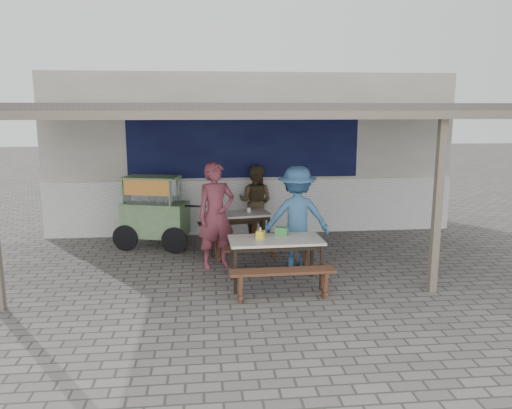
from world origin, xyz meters
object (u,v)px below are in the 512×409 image
at_px(bench_right_wall, 269,253).
at_px(condiment_bowl, 219,211).
at_px(table_right, 276,244).
at_px(bench_left_wall, 231,227).
at_px(donation_box, 282,231).
at_px(bench_right_street, 283,277).
at_px(vendor_cart, 154,209).
at_px(patron_right_table, 297,217).
at_px(tissue_box, 260,235).
at_px(table_left, 237,217).
at_px(patron_wall_side, 256,202).
at_px(condiment_jar, 249,210).
at_px(patron_street_side, 216,215).
at_px(bench_left_street, 245,242).

xyz_separation_m(bench_right_wall, condiment_bowl, (-0.79, 1.46, 0.44)).
height_order(table_right, bench_right_wall, table_right).
xyz_separation_m(bench_left_wall, bench_right_wall, (0.55, -1.99, 0.01)).
xyz_separation_m(table_right, donation_box, (0.12, 0.21, 0.14)).
relative_size(bench_left_wall, bench_right_street, 0.88).
bearing_deg(bench_left_wall, table_right, -87.07).
bearing_deg(vendor_cart, bench_left_wall, 24.24).
bearing_deg(condiment_bowl, patron_right_table, -42.11).
distance_m(table_right, donation_box, 0.29).
bearing_deg(tissue_box, patron_right_table, 48.82).
bearing_deg(table_left, patron_wall_side, 56.39).
bearing_deg(bench_left_wall, patron_wall_side, 25.70).
bearing_deg(bench_right_wall, condiment_jar, 96.90).
xyz_separation_m(patron_right_table, condiment_bowl, (-1.30, 1.18, -0.11)).
bearing_deg(bench_right_street, tissue_box, 108.60).
bearing_deg(table_left, patron_right_table, -58.03).
bearing_deg(donation_box, patron_street_side, 141.90).
bearing_deg(patron_wall_side, tissue_box, 110.28).
height_order(table_left, donation_box, donation_box).
bearing_deg(bench_left_street, patron_wall_side, 68.42).
bearing_deg(tissue_box, bench_right_wall, 68.67).
relative_size(table_right, tissue_box, 12.50).
bearing_deg(bench_right_wall, tissue_box, -112.84).
height_order(patron_street_side, condiment_bowl, patron_street_side).
height_order(patron_wall_side, patron_right_table, patron_right_table).
bearing_deg(table_left, condiment_jar, 14.22).
relative_size(table_left, donation_box, 6.67).
relative_size(bench_left_street, patron_right_table, 0.77).
bearing_deg(patron_right_table, patron_wall_side, -73.99).
bearing_deg(bench_left_street, patron_right_table, -38.07).
xyz_separation_m(bench_right_wall, donation_box, (0.14, -0.40, 0.48)).
bearing_deg(condiment_jar, patron_right_table, -58.61).
height_order(bench_left_street, bench_left_wall, same).
bearing_deg(vendor_cart, condiment_bowl, 2.10).
bearing_deg(patron_street_side, condiment_jar, 38.44).
bearing_deg(patron_right_table, patron_street_side, -2.32).
xyz_separation_m(bench_left_street, condiment_jar, (0.13, 0.72, 0.46)).
height_order(bench_right_street, vendor_cart, vendor_cart).
bearing_deg(bench_left_street, condiment_jar, 70.51).
height_order(bench_left_wall, bench_right_street, same).
height_order(patron_street_side, patron_right_table, patron_street_side).
height_order(table_right, condiment_jar, condiment_jar).
xyz_separation_m(bench_right_street, tissue_box, (-0.25, 0.68, 0.47)).
height_order(patron_right_table, tissue_box, patron_right_table).
distance_m(bench_left_street, bench_left_wall, 1.26).
distance_m(bench_left_wall, condiment_jar, 0.77).
xyz_separation_m(condiment_jar, condiment_bowl, (-0.58, -0.01, -0.01)).
bearing_deg(patron_street_side, patron_right_table, -24.83).
bearing_deg(table_left, tissue_box, -92.46).
bearing_deg(bench_right_wall, patron_street_side, 154.23).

